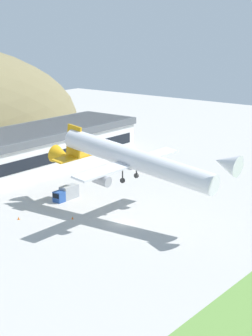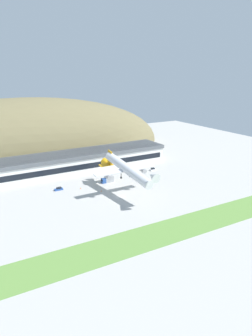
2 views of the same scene
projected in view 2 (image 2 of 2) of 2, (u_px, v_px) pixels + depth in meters
ground_plane at (119, 197)px, 161.03m from camera, size 351.36×351.36×0.00m
grass_strip_foreground at (170, 231)px, 127.34m from camera, size 316.22×16.83×0.08m
hill_backdrop at (22, 154)px, 238.86m from camera, size 230.01×77.70×81.46m
terminal_building at (79, 160)px, 200.13m from camera, size 112.80×21.40×11.54m
cargo_airplane at (126, 169)px, 160.42m from camera, size 33.39×49.66×10.80m
service_car_0 at (153, 169)px, 201.44m from camera, size 3.87×2.10×1.69m
service_car_1 at (59, 189)px, 169.24m from camera, size 4.41×1.92×1.52m
fuel_truck at (108, 180)px, 180.60m from camera, size 7.04×2.37×3.25m
traffic_cone_0 at (81, 188)px, 171.45m from camera, size 0.52×0.52×0.58m
traffic_cone_1 at (101, 191)px, 167.58m from camera, size 0.52×0.52×0.58m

